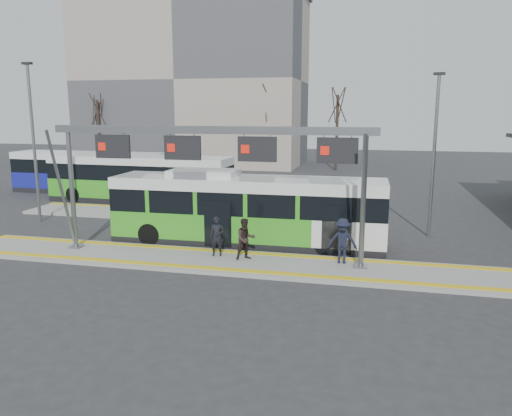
{
  "coord_description": "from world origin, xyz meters",
  "views": [
    {
      "loc": [
        5.78,
        -18.1,
        5.95
      ],
      "look_at": [
        0.82,
        3.0,
        1.69
      ],
      "focal_mm": 35.0,
      "sensor_mm": 36.0,
      "label": 1
    }
  ],
  "objects_px": {
    "gantry": "(210,154)",
    "passenger_c": "(342,241)",
    "passenger_a": "(217,236)",
    "passenger_b": "(246,239)",
    "hero_bus": "(247,211)"
  },
  "relations": [
    {
      "from": "passenger_a",
      "to": "passenger_c",
      "type": "relative_size",
      "value": 0.91
    },
    {
      "from": "passenger_a",
      "to": "passenger_b",
      "type": "height_order",
      "value": "passenger_b"
    },
    {
      "from": "passenger_c",
      "to": "hero_bus",
      "type": "bearing_deg",
      "value": 150.66
    },
    {
      "from": "hero_bus",
      "to": "passenger_a",
      "type": "distance_m",
      "value": 2.68
    },
    {
      "from": "passenger_b",
      "to": "passenger_c",
      "type": "distance_m",
      "value": 3.76
    },
    {
      "from": "passenger_a",
      "to": "passenger_b",
      "type": "distance_m",
      "value": 1.26
    },
    {
      "from": "passenger_b",
      "to": "passenger_c",
      "type": "bearing_deg",
      "value": -27.92
    },
    {
      "from": "gantry",
      "to": "passenger_c",
      "type": "bearing_deg",
      "value": 4.43
    },
    {
      "from": "gantry",
      "to": "passenger_b",
      "type": "bearing_deg",
      "value": 1.79
    },
    {
      "from": "passenger_a",
      "to": "passenger_b",
      "type": "bearing_deg",
      "value": -21.95
    },
    {
      "from": "passenger_a",
      "to": "passenger_c",
      "type": "distance_m",
      "value": 4.98
    },
    {
      "from": "passenger_b",
      "to": "passenger_c",
      "type": "relative_size",
      "value": 0.94
    },
    {
      "from": "gantry",
      "to": "passenger_a",
      "type": "distance_m",
      "value": 3.36
    },
    {
      "from": "gantry",
      "to": "passenger_b",
      "type": "height_order",
      "value": "gantry"
    },
    {
      "from": "hero_bus",
      "to": "passenger_c",
      "type": "relative_size",
      "value": 6.92
    }
  ]
}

